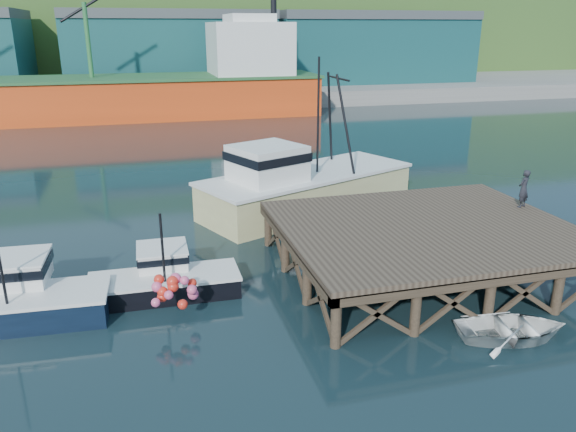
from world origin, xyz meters
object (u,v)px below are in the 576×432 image
object	(u,v)px
trawler	(303,180)
dockworker	(524,189)
boat_navy	(15,298)
dinghy	(513,328)
boat_black	(164,277)

from	to	relation	value
trawler	dockworker	bearing A→B (deg)	-70.44
boat_navy	dinghy	world-z (taller)	boat_navy
boat_navy	boat_black	size ratio (longest dim) A/B	1.14
boat_black	dockworker	distance (m)	16.39
trawler	dinghy	bearing A→B (deg)	-103.03
trawler	dockworker	distance (m)	11.74
boat_black	dockworker	size ratio (longest dim) A/B	3.32
boat_navy	dockworker	xyz separation A→B (m)	(21.49, 0.89, 2.18)
dinghy	dockworker	xyz separation A→B (m)	(5.19, 6.81, 2.61)
boat_navy	trawler	world-z (taller)	trawler
boat_navy	trawler	bearing A→B (deg)	37.88
boat_black	dinghy	bearing A→B (deg)	-30.07
trawler	boat_black	bearing A→B (deg)	-156.50
boat_navy	dinghy	size ratio (longest dim) A/B	1.77
boat_black	dinghy	size ratio (longest dim) A/B	1.55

